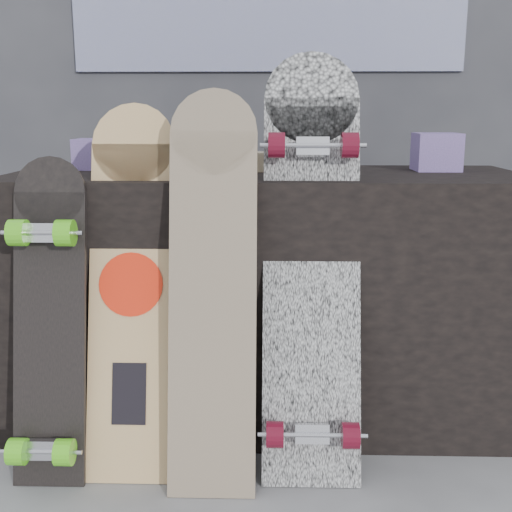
{
  "coord_description": "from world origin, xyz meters",
  "views": [
    {
      "loc": [
        0.02,
        -1.52,
        0.99
      ],
      "look_at": [
        -0.02,
        0.2,
        0.6
      ],
      "focal_mm": 45.0,
      "sensor_mm": 36.0,
      "label": 1
    }
  ],
  "objects_px": {
    "longboard_cascadia": "(312,256)",
    "skateboard_dark": "(48,320)",
    "vendor_table": "(265,295)",
    "longboard_geisha": "(132,279)",
    "longboard_celtic": "(213,279)"
  },
  "relations": [
    {
      "from": "longboard_cascadia",
      "to": "skateboard_dark",
      "type": "distance_m",
      "value": 0.73
    },
    {
      "from": "vendor_table",
      "to": "longboard_geisha",
      "type": "bearing_deg",
      "value": -139.27
    },
    {
      "from": "skateboard_dark",
      "to": "longboard_celtic",
      "type": "bearing_deg",
      "value": 1.49
    },
    {
      "from": "longboard_geisha",
      "to": "longboard_celtic",
      "type": "height_order",
      "value": "longboard_celtic"
    },
    {
      "from": "longboard_celtic",
      "to": "longboard_cascadia",
      "type": "distance_m",
      "value": 0.28
    },
    {
      "from": "skateboard_dark",
      "to": "longboard_cascadia",
      "type": "bearing_deg",
      "value": 8.59
    },
    {
      "from": "vendor_table",
      "to": "longboard_celtic",
      "type": "bearing_deg",
      "value": -108.85
    },
    {
      "from": "longboard_geisha",
      "to": "vendor_table",
      "type": "bearing_deg",
      "value": 40.73
    },
    {
      "from": "longboard_celtic",
      "to": "skateboard_dark",
      "type": "height_order",
      "value": "longboard_celtic"
    },
    {
      "from": "longboard_geisha",
      "to": "skateboard_dark",
      "type": "bearing_deg",
      "value": -157.4
    },
    {
      "from": "longboard_geisha",
      "to": "longboard_cascadia",
      "type": "xyz_separation_m",
      "value": [
        0.5,
        0.02,
        0.07
      ]
    },
    {
      "from": "vendor_table",
      "to": "skateboard_dark",
      "type": "bearing_deg",
      "value": -145.06
    },
    {
      "from": "longboard_geisha",
      "to": "longboard_celtic",
      "type": "relative_size",
      "value": 0.96
    },
    {
      "from": "longboard_geisha",
      "to": "skateboard_dark",
      "type": "xyz_separation_m",
      "value": [
        -0.21,
        -0.09,
        -0.09
      ]
    },
    {
      "from": "vendor_table",
      "to": "longboard_celtic",
      "type": "xyz_separation_m",
      "value": [
        -0.13,
        -0.39,
        0.16
      ]
    }
  ]
}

